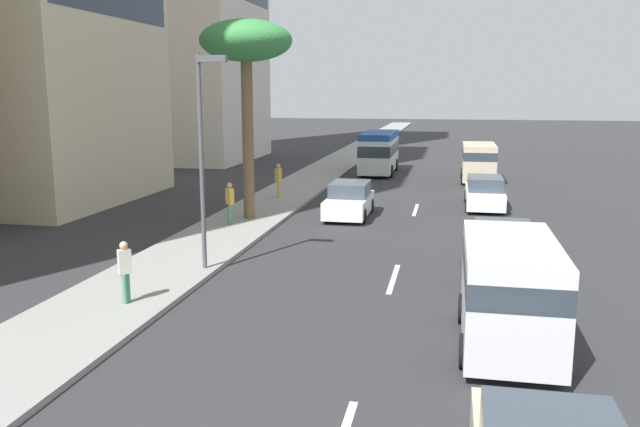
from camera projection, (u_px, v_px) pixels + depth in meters
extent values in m
plane|color=#2D2D30|center=(420.00, 195.00, 36.05)|extent=(198.00, 198.00, 0.00)
cube|color=gray|center=(294.00, 190.00, 37.44)|extent=(162.00, 3.37, 0.15)
cube|color=silver|center=(394.00, 279.00, 19.94)|extent=(3.20, 0.16, 0.01)
cube|color=silver|center=(416.00, 210.00, 31.45)|extent=(3.20, 0.16, 0.01)
cube|color=silver|center=(379.00, 154.00, 45.15)|extent=(6.68, 2.11, 2.21)
cube|color=#1E4C93|center=(379.00, 135.00, 44.91)|extent=(6.68, 2.11, 0.42)
cube|color=#28333D|center=(379.00, 148.00, 45.08)|extent=(6.69, 2.11, 0.74)
cylinder|color=black|center=(391.00, 171.00, 43.26)|extent=(0.84, 0.26, 0.84)
cylinder|color=black|center=(361.00, 170.00, 43.65)|extent=(0.84, 0.26, 0.84)
cylinder|color=black|center=(396.00, 165.00, 46.99)|extent=(0.84, 0.26, 0.84)
cylinder|color=black|center=(368.00, 164.00, 47.38)|extent=(0.84, 0.26, 0.84)
cube|color=beige|center=(479.00, 161.00, 40.95)|extent=(4.64, 1.98, 2.19)
cube|color=#2D3842|center=(479.00, 154.00, 40.86)|extent=(4.65, 1.98, 0.52)
cylinder|color=black|center=(462.00, 173.00, 42.65)|extent=(0.72, 0.24, 0.72)
cylinder|color=black|center=(492.00, 174.00, 42.28)|extent=(0.72, 0.24, 0.72)
cylinder|color=black|center=(463.00, 179.00, 39.96)|extent=(0.72, 0.24, 0.72)
cylinder|color=black|center=(495.00, 179.00, 39.60)|extent=(0.72, 0.24, 0.72)
cube|color=silver|center=(502.00, 257.00, 20.23)|extent=(4.01, 1.84, 0.82)
cube|color=#38424C|center=(504.00, 235.00, 19.90)|extent=(2.21, 1.69, 0.67)
cylinder|color=black|center=(472.00, 254.00, 21.64)|extent=(0.64, 0.22, 0.64)
cylinder|color=black|center=(525.00, 257.00, 21.31)|extent=(0.64, 0.22, 0.64)
cylinder|color=black|center=(475.00, 275.00, 19.24)|extent=(0.64, 0.22, 0.64)
cylinder|color=black|center=(535.00, 278.00, 18.91)|extent=(0.64, 0.22, 0.64)
cube|color=white|center=(349.00, 205.00, 29.65)|extent=(4.28, 1.80, 0.77)
cube|color=#38424C|center=(350.00, 189.00, 29.73)|extent=(2.36, 1.65, 0.63)
cylinder|color=black|center=(363.00, 216.00, 28.25)|extent=(0.64, 0.22, 0.64)
cylinder|color=black|center=(326.00, 215.00, 28.58)|extent=(0.64, 0.22, 0.64)
cylinder|color=black|center=(371.00, 206.00, 30.81)|extent=(0.64, 0.22, 0.64)
cylinder|color=black|center=(336.00, 204.00, 31.13)|extent=(0.64, 0.22, 0.64)
cube|color=white|center=(484.00, 196.00, 32.00)|extent=(4.67, 1.77, 0.76)
cube|color=#38424C|center=(485.00, 183.00, 31.65)|extent=(2.57, 1.63, 0.62)
cylinder|color=black|center=(466.00, 196.00, 33.60)|extent=(0.64, 0.22, 0.64)
cylinder|color=black|center=(499.00, 197.00, 33.28)|extent=(0.64, 0.22, 0.64)
cylinder|color=black|center=(468.00, 206.00, 30.81)|extent=(0.64, 0.22, 0.64)
cylinder|color=black|center=(503.00, 207.00, 30.49)|extent=(0.64, 0.22, 0.64)
cube|color=silver|center=(509.00, 290.00, 14.45)|extent=(4.61, 1.98, 2.22)
cube|color=#2D3842|center=(511.00, 269.00, 14.36)|extent=(4.62, 1.99, 0.53)
cylinder|color=black|center=(463.00, 308.00, 16.14)|extent=(0.72, 0.24, 0.72)
cylinder|color=black|center=(543.00, 313.00, 15.78)|extent=(0.72, 0.24, 0.72)
cylinder|color=black|center=(465.00, 351.00, 13.48)|extent=(0.72, 0.24, 0.72)
cylinder|color=black|center=(561.00, 358.00, 13.11)|extent=(0.72, 0.24, 0.72)
cylinder|color=#4C8C66|center=(125.00, 289.00, 17.07)|extent=(0.14, 0.14, 0.81)
cylinder|color=#4C8C66|center=(127.00, 287.00, 17.23)|extent=(0.14, 0.14, 0.81)
cube|color=beige|center=(124.00, 261.00, 17.02)|extent=(0.38, 0.38, 0.64)
sphere|color=tan|center=(124.00, 246.00, 16.94)|extent=(0.22, 0.22, 0.22)
cylinder|color=gold|center=(278.00, 190.00, 34.01)|extent=(0.14, 0.14, 0.86)
cylinder|color=gold|center=(279.00, 189.00, 34.16)|extent=(0.14, 0.14, 0.86)
cube|color=gold|center=(278.00, 175.00, 33.94)|extent=(0.38, 0.33, 0.68)
sphere|color=tan|center=(278.00, 166.00, 33.85)|extent=(0.23, 0.23, 0.23)
cylinder|color=#4C8C66|center=(230.00, 214.00, 27.22)|extent=(0.14, 0.14, 0.86)
cylinder|color=#4C8C66|center=(231.00, 214.00, 27.38)|extent=(0.14, 0.14, 0.86)
cube|color=gold|center=(230.00, 196.00, 27.16)|extent=(0.36, 0.39, 0.68)
sphere|color=tan|center=(229.00, 185.00, 27.08)|extent=(0.23, 0.23, 0.23)
cylinder|color=brown|center=(248.00, 138.00, 28.14)|extent=(0.49, 0.49, 7.01)
ellipsoid|color=#388442|center=(246.00, 40.00, 27.39)|extent=(3.91, 3.91, 1.76)
cylinder|color=#4C4C51|center=(202.00, 164.00, 20.00)|extent=(0.14, 0.14, 6.60)
cube|color=#4C4C51|center=(212.00, 59.00, 19.33)|extent=(0.24, 0.90, 0.20)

